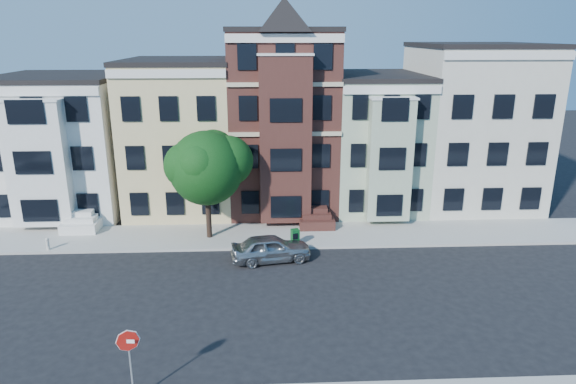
{
  "coord_description": "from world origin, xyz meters",
  "views": [
    {
      "loc": [
        -1.26,
        -21.19,
        11.91
      ],
      "look_at": [
        -0.11,
        3.69,
        4.2
      ],
      "focal_mm": 32.0,
      "sensor_mm": 36.0,
      "label": 1
    }
  ],
  "objects_px": {
    "fire_hydrant": "(48,245)",
    "street_tree": "(207,173)",
    "newspaper_box": "(295,237)",
    "stop_sign": "(130,359)",
    "parked_car": "(271,248)"
  },
  "relations": [
    {
      "from": "newspaper_box",
      "to": "street_tree",
      "type": "bearing_deg",
      "value": 146.23
    },
    {
      "from": "parked_car",
      "to": "newspaper_box",
      "type": "xyz_separation_m",
      "value": [
        1.42,
        1.74,
        -0.1
      ]
    },
    {
      "from": "street_tree",
      "to": "parked_car",
      "type": "relative_size",
      "value": 1.85
    },
    {
      "from": "street_tree",
      "to": "fire_hydrant",
      "type": "bearing_deg",
      "value": -170.31
    },
    {
      "from": "street_tree",
      "to": "stop_sign",
      "type": "relative_size",
      "value": 2.78
    },
    {
      "from": "fire_hydrant",
      "to": "street_tree",
      "type": "bearing_deg",
      "value": 9.69
    },
    {
      "from": "newspaper_box",
      "to": "fire_hydrant",
      "type": "xyz_separation_m",
      "value": [
        -14.06,
        0.0,
        -0.2
      ]
    },
    {
      "from": "stop_sign",
      "to": "fire_hydrant",
      "type": "bearing_deg",
      "value": 126.0
    },
    {
      "from": "newspaper_box",
      "to": "fire_hydrant",
      "type": "relative_size",
      "value": 1.69
    },
    {
      "from": "fire_hydrant",
      "to": "newspaper_box",
      "type": "bearing_deg",
      "value": 0.0
    },
    {
      "from": "street_tree",
      "to": "newspaper_box",
      "type": "relative_size",
      "value": 8.16
    },
    {
      "from": "newspaper_box",
      "to": "parked_car",
      "type": "bearing_deg",
      "value": -146.26
    },
    {
      "from": "street_tree",
      "to": "stop_sign",
      "type": "bearing_deg",
      "value": -94.62
    },
    {
      "from": "parked_car",
      "to": "stop_sign",
      "type": "bearing_deg",
      "value": 146.55
    },
    {
      "from": "parked_car",
      "to": "fire_hydrant",
      "type": "height_order",
      "value": "parked_car"
    }
  ]
}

